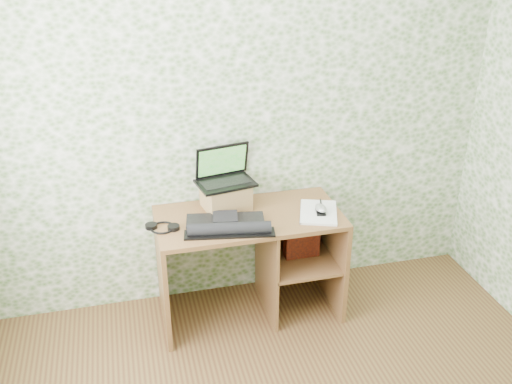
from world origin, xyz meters
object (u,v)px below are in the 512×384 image
object	(u,v)px
desk	(259,247)
riser	(226,196)
laptop	(224,174)
notepad	(319,212)
keyboard	(227,225)

from	to	relation	value
desk	riser	bearing A→B (deg)	149.88
laptop	notepad	xyz separation A→B (m)	(0.57, -0.26, -0.22)
desk	laptop	distance (m)	0.56
notepad	keyboard	bearing A→B (deg)	-155.52
desk	keyboard	bearing A→B (deg)	-146.88
riser	laptop	distance (m)	0.15
desk	laptop	xyz separation A→B (m)	(-0.20, 0.15, 0.50)
desk	laptop	size ratio (longest dim) A/B	2.99
riser	laptop	size ratio (longest dim) A/B	0.71
keyboard	riser	bearing A→B (deg)	89.52
riser	keyboard	xyz separation A→B (m)	(-0.05, -0.28, -0.06)
desk	laptop	bearing A→B (deg)	142.21
riser	laptop	world-z (taller)	laptop
keyboard	desk	bearing A→B (deg)	42.78
riser	laptop	bearing A→B (deg)	90.00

